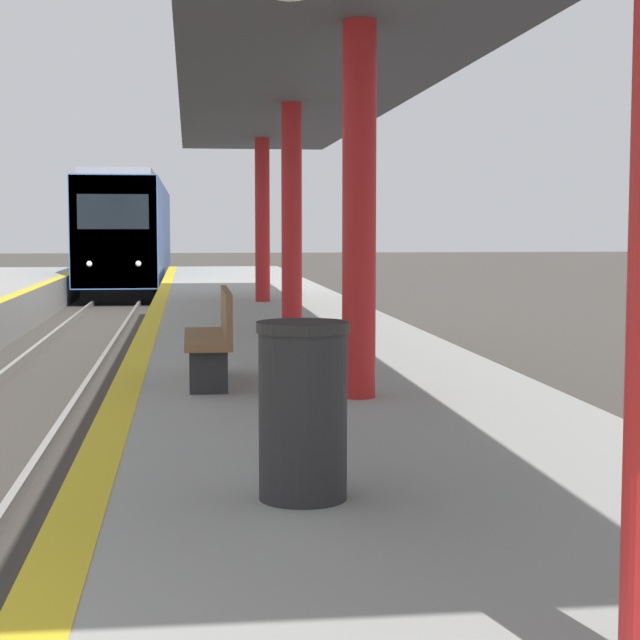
# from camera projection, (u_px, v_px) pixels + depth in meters

# --- Properties ---
(train) EXTENTS (2.67, 21.94, 4.30)m
(train) POSITION_uv_depth(u_px,v_px,m) (132.00, 234.00, 43.13)
(train) COLOR black
(train) RESTS_ON ground
(station_canopy) EXTENTS (3.25, 25.06, 3.54)m
(station_canopy) POSITION_uv_depth(u_px,v_px,m) (317.00, 74.00, 12.44)
(station_canopy) COLOR red
(station_canopy) RESTS_ON platform_right
(trash_bin) EXTENTS (0.52, 0.52, 1.01)m
(trash_bin) POSITION_uv_depth(u_px,v_px,m) (303.00, 410.00, 6.00)
(trash_bin) COLOR #262628
(trash_bin) RESTS_ON platform_right
(bench) EXTENTS (0.44, 1.65, 0.92)m
(bench) POSITION_uv_depth(u_px,v_px,m) (214.00, 334.00, 10.45)
(bench) COLOR brown
(bench) RESTS_ON platform_right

